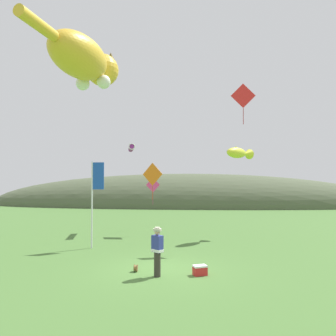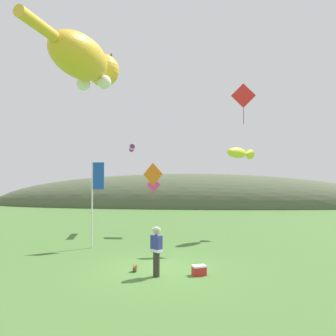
{
  "view_description": "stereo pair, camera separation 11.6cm",
  "coord_description": "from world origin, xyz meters",
  "px_view_note": "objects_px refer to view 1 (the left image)",
  "views": [
    {
      "loc": [
        1.39,
        -12.75,
        3.46
      ],
      "look_at": [
        0.0,
        4.0,
        4.12
      ],
      "focal_mm": 35.0,
      "sensor_mm": 36.0,
      "label": 1
    },
    {
      "loc": [
        1.5,
        -12.74,
        3.46
      ],
      "look_at": [
        0.0,
        4.0,
        4.12
      ],
      "focal_mm": 35.0,
      "sensor_mm": 36.0,
      "label": 2
    }
  ],
  "objects_px": {
    "kite_diamond_red": "(243,96)",
    "festival_attendant": "(157,250)",
    "festival_banner_pole": "(95,191)",
    "picnic_cooler": "(200,270)",
    "kite_giant_cat": "(85,61)",
    "kite_spool": "(136,268)",
    "kite_tube_streamer": "(131,148)",
    "kite_fish_windsock": "(239,153)",
    "kite_diamond_orange": "(152,174)",
    "kite_diamond_pink": "(153,185)"
  },
  "relations": [
    {
      "from": "kite_giant_cat",
      "to": "kite_diamond_orange",
      "type": "distance_m",
      "value": 8.24
    },
    {
      "from": "festival_attendant",
      "to": "kite_tube_streamer",
      "type": "bearing_deg",
      "value": 106.21
    },
    {
      "from": "festival_attendant",
      "to": "kite_diamond_orange",
      "type": "height_order",
      "value": "kite_diamond_orange"
    },
    {
      "from": "picnic_cooler",
      "to": "kite_diamond_orange",
      "type": "xyz_separation_m",
      "value": [
        -2.93,
        8.94,
        3.69
      ]
    },
    {
      "from": "kite_diamond_red",
      "to": "kite_diamond_pink",
      "type": "xyz_separation_m",
      "value": [
        -5.72,
        5.61,
        -4.99
      ]
    },
    {
      "from": "kite_fish_windsock",
      "to": "kite_diamond_orange",
      "type": "height_order",
      "value": "kite_fish_windsock"
    },
    {
      "from": "kite_diamond_pink",
      "to": "kite_diamond_red",
      "type": "bearing_deg",
      "value": -44.4
    },
    {
      "from": "festival_banner_pole",
      "to": "kite_diamond_red",
      "type": "xyz_separation_m",
      "value": [
        7.82,
        1.55,
        5.2
      ]
    },
    {
      "from": "festival_banner_pole",
      "to": "kite_tube_streamer",
      "type": "xyz_separation_m",
      "value": [
        0.76,
        5.74,
        2.81
      ]
    },
    {
      "from": "kite_giant_cat",
      "to": "festival_banner_pole",
      "type": "bearing_deg",
      "value": -60.84
    },
    {
      "from": "picnic_cooler",
      "to": "kite_diamond_red",
      "type": "relative_size",
      "value": 0.25
    },
    {
      "from": "festival_banner_pole",
      "to": "festival_attendant",
      "type": "bearing_deg",
      "value": -51.0
    },
    {
      "from": "picnic_cooler",
      "to": "kite_fish_windsock",
      "type": "relative_size",
      "value": 0.25
    },
    {
      "from": "kite_tube_streamer",
      "to": "kite_diamond_orange",
      "type": "height_order",
      "value": "kite_tube_streamer"
    },
    {
      "from": "kite_diamond_red",
      "to": "festival_attendant",
      "type": "bearing_deg",
      "value": -122.86
    },
    {
      "from": "picnic_cooler",
      "to": "kite_tube_streamer",
      "type": "relative_size",
      "value": 0.26
    },
    {
      "from": "kite_diamond_orange",
      "to": "festival_banner_pole",
      "type": "bearing_deg",
      "value": -117.73
    },
    {
      "from": "festival_attendant",
      "to": "festival_banner_pole",
      "type": "bearing_deg",
      "value": 129.0
    },
    {
      "from": "picnic_cooler",
      "to": "kite_fish_windsock",
      "type": "height_order",
      "value": "kite_fish_windsock"
    },
    {
      "from": "festival_banner_pole",
      "to": "picnic_cooler",
      "type": "bearing_deg",
      "value": -39.37
    },
    {
      "from": "festival_attendant",
      "to": "kite_giant_cat",
      "type": "distance_m",
      "value": 13.6
    },
    {
      "from": "festival_banner_pole",
      "to": "kite_tube_streamer",
      "type": "distance_m",
      "value": 6.44
    },
    {
      "from": "festival_banner_pole",
      "to": "kite_diamond_orange",
      "type": "height_order",
      "value": "kite_diamond_orange"
    },
    {
      "from": "kite_diamond_orange",
      "to": "picnic_cooler",
      "type": "bearing_deg",
      "value": -71.85
    },
    {
      "from": "kite_fish_windsock",
      "to": "kite_diamond_red",
      "type": "relative_size",
      "value": 1.01
    },
    {
      "from": "kite_tube_streamer",
      "to": "kite_diamond_red",
      "type": "distance_m",
      "value": 8.55
    },
    {
      "from": "kite_giant_cat",
      "to": "kite_diamond_orange",
      "type": "height_order",
      "value": "kite_giant_cat"
    },
    {
      "from": "festival_attendant",
      "to": "kite_diamond_orange",
      "type": "relative_size",
      "value": 0.74
    },
    {
      "from": "kite_tube_streamer",
      "to": "kite_diamond_orange",
      "type": "relative_size",
      "value": 0.93
    },
    {
      "from": "kite_tube_streamer",
      "to": "kite_diamond_red",
      "type": "height_order",
      "value": "kite_diamond_red"
    },
    {
      "from": "kite_tube_streamer",
      "to": "kite_diamond_pink",
      "type": "distance_m",
      "value": 3.24
    },
    {
      "from": "festival_attendant",
      "to": "festival_banner_pole",
      "type": "relative_size",
      "value": 0.4
    },
    {
      "from": "kite_spool",
      "to": "kite_diamond_pink",
      "type": "height_order",
      "value": "kite_diamond_pink"
    },
    {
      "from": "festival_attendant",
      "to": "kite_spool",
      "type": "bearing_deg",
      "value": 147.76
    },
    {
      "from": "festival_attendant",
      "to": "kite_diamond_orange",
      "type": "xyz_separation_m",
      "value": [
        -1.39,
        9.25,
        2.92
      ]
    },
    {
      "from": "kite_giant_cat",
      "to": "kite_fish_windsock",
      "type": "height_order",
      "value": "kite_giant_cat"
    },
    {
      "from": "picnic_cooler",
      "to": "festival_banner_pole",
      "type": "bearing_deg",
      "value": 140.63
    },
    {
      "from": "kite_spool",
      "to": "kite_tube_streamer",
      "type": "distance_m",
      "value": 11.54
    },
    {
      "from": "kite_tube_streamer",
      "to": "kite_diamond_orange",
      "type": "distance_m",
      "value": 2.74
    },
    {
      "from": "kite_fish_windsock",
      "to": "kite_diamond_red",
      "type": "xyz_separation_m",
      "value": [
        -0.04,
        -2.2,
        2.96
      ]
    },
    {
      "from": "kite_tube_streamer",
      "to": "kite_diamond_red",
      "type": "xyz_separation_m",
      "value": [
        7.06,
        -4.2,
        2.39
      ]
    },
    {
      "from": "picnic_cooler",
      "to": "kite_diamond_red",
      "type": "height_order",
      "value": "kite_diamond_red"
    },
    {
      "from": "kite_fish_windsock",
      "to": "kite_diamond_orange",
      "type": "relative_size",
      "value": 0.96
    },
    {
      "from": "kite_fish_windsock",
      "to": "kite_tube_streamer",
      "type": "bearing_deg",
      "value": 164.26
    },
    {
      "from": "kite_spool",
      "to": "festival_banner_pole",
      "type": "distance_m",
      "value": 5.76
    },
    {
      "from": "kite_spool",
      "to": "kite_fish_windsock",
      "type": "height_order",
      "value": "kite_fish_windsock"
    },
    {
      "from": "picnic_cooler",
      "to": "kite_fish_windsock",
      "type": "bearing_deg",
      "value": 72.75
    },
    {
      "from": "kite_fish_windsock",
      "to": "kite_tube_streamer",
      "type": "xyz_separation_m",
      "value": [
        -7.09,
        2.0,
        0.57
      ]
    },
    {
      "from": "kite_fish_windsock",
      "to": "kite_diamond_pink",
      "type": "xyz_separation_m",
      "value": [
        -5.76,
        3.41,
        -2.03
      ]
    },
    {
      "from": "festival_attendant",
      "to": "kite_spool",
      "type": "relative_size",
      "value": 6.43
    }
  ]
}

